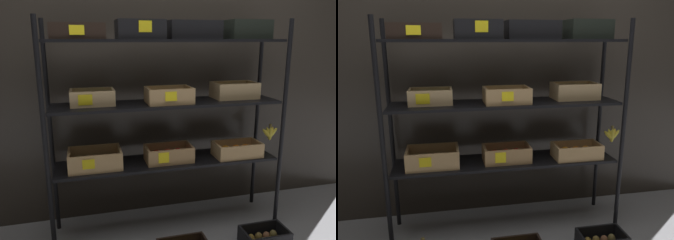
# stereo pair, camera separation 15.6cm
# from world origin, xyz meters

# --- Properties ---
(ground_plane) EXTENTS (10.00, 10.00, 0.00)m
(ground_plane) POSITION_xyz_m (0.00, 0.00, 0.00)
(ground_plane) COLOR gray
(storefront_wall) EXTENTS (4.11, 0.12, 2.79)m
(storefront_wall) POSITION_xyz_m (0.00, 0.39, 1.40)
(storefront_wall) COLOR #2D2823
(storefront_wall) RESTS_ON ground_plane
(display_rack) EXTENTS (1.84, 0.42, 1.61)m
(display_rack) POSITION_xyz_m (0.02, -0.00, 1.04)
(display_rack) COLOR black
(display_rack) RESTS_ON ground_plane
(crate_ground_kiwi) EXTENTS (0.33, 0.21, 0.12)m
(crate_ground_kiwi) POSITION_xyz_m (0.62, -0.42, 0.05)
(crate_ground_kiwi) COLOR black
(crate_ground_kiwi) RESTS_ON ground_plane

